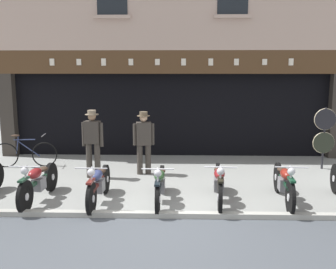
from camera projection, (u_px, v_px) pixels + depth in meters
ground at (162, 245)px, 6.17m from camera, size 22.71×22.00×0.18m
shop_facade at (172, 96)px, 13.70m from camera, size 11.01×4.42×6.81m
motorcycle_left at (38, 182)px, 8.01m from camera, size 0.62×2.02×0.92m
motorcycle_center_left at (99, 184)px, 7.89m from camera, size 0.62×1.96×0.92m
motorcycle_center at (160, 183)px, 7.94m from camera, size 0.62×2.00×0.90m
motorcycle_center_right at (219, 182)px, 7.97m from camera, size 0.62×2.03×0.93m
motorcycle_right at (284, 182)px, 7.95m from camera, size 0.62×2.06×0.93m
salesman_left at (93, 140)px, 9.67m from camera, size 0.55×0.34×1.74m
shopkeeper_center at (144, 140)px, 10.02m from camera, size 0.55×0.34×1.66m
tyre_sign_pole at (324, 132)px, 10.52m from camera, size 0.60×0.06×1.71m
advert_board_near at (80, 104)px, 12.26m from camera, size 0.69×0.03×0.95m
leaning_bicycle at (25, 153)px, 10.88m from camera, size 1.78×0.50×0.95m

